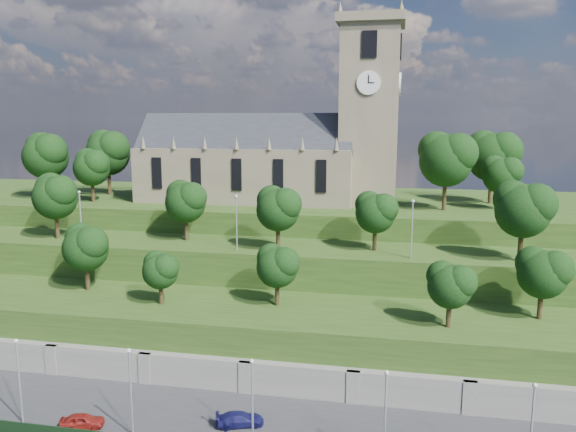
# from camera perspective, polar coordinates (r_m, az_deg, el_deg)

# --- Properties ---
(promenade) EXTENTS (160.00, 12.00, 2.00)m
(promenade) POSITION_cam_1_polar(r_m,az_deg,el_deg) (52.70, -11.54, -20.18)
(promenade) COLOR #2D2D30
(promenade) RESTS_ON ground
(retaining_wall) EXTENTS (160.00, 2.10, 5.00)m
(retaining_wall) POSITION_cam_1_polar(r_m,az_deg,el_deg) (56.89, -9.19, -16.02)
(retaining_wall) COLOR slate
(retaining_wall) RESTS_ON ground
(embankment_lower) EXTENTS (160.00, 12.00, 8.00)m
(embankment_lower) POSITION_cam_1_polar(r_m,az_deg,el_deg) (61.47, -7.23, -12.42)
(embankment_lower) COLOR #264115
(embankment_lower) RESTS_ON ground
(embankment_upper) EXTENTS (160.00, 10.00, 12.00)m
(embankment_upper) POSITION_cam_1_polar(r_m,az_deg,el_deg) (70.69, -4.44, -7.65)
(embankment_upper) COLOR #264115
(embankment_upper) RESTS_ON ground
(hilltop) EXTENTS (160.00, 32.00, 15.00)m
(hilltop) POSITION_cam_1_polar(r_m,az_deg,el_deg) (90.01, -0.85, -2.82)
(hilltop) COLOR #264115
(hilltop) RESTS_ON ground
(church) EXTENTS (38.60, 12.35, 27.60)m
(church) POSITION_cam_1_polar(r_m,az_deg,el_deg) (83.87, -0.93, 6.63)
(church) COLOR #6C604C
(church) RESTS_ON hilltop
(trees_lower) EXTENTS (67.43, 8.87, 7.62)m
(trees_lower) POSITION_cam_1_polar(r_m,az_deg,el_deg) (58.88, -6.86, -4.55)
(trees_lower) COLOR black
(trees_lower) RESTS_ON embankment_lower
(trees_upper) EXTENTS (62.52, 8.48, 8.72)m
(trees_upper) POSITION_cam_1_polar(r_m,az_deg,el_deg) (66.23, -1.33, 1.36)
(trees_upper) COLOR black
(trees_upper) RESTS_ON embankment_upper
(trees_hilltop) EXTENTS (74.58, 16.21, 10.62)m
(trees_hilltop) POSITION_cam_1_polar(r_m,az_deg,el_deg) (83.21, -1.96, 6.12)
(trees_hilltop) COLOR black
(trees_hilltop) RESTS_ON hilltop
(lamp_posts_promenade) EXTENTS (60.36, 0.36, 7.40)m
(lamp_posts_promenade) POSITION_cam_1_polar(r_m,az_deg,el_deg) (48.21, -15.71, -16.23)
(lamp_posts_promenade) COLOR #B2B2B7
(lamp_posts_promenade) RESTS_ON promenade
(lamp_posts_upper) EXTENTS (40.36, 0.36, 6.55)m
(lamp_posts_upper) POSITION_cam_1_polar(r_m,az_deg,el_deg) (65.54, -5.26, -0.18)
(lamp_posts_upper) COLOR #B2B2B7
(lamp_posts_upper) RESTS_ON embankment_upper
(car_left) EXTENTS (3.82, 2.46, 1.21)m
(car_left) POSITION_cam_1_polar(r_m,az_deg,el_deg) (52.13, -20.18, -18.95)
(car_left) COLOR maroon
(car_left) RESTS_ON promenade
(car_right) EXTENTS (4.27, 2.84, 1.15)m
(car_right) POSITION_cam_1_polar(r_m,az_deg,el_deg) (49.75, -4.92, -19.86)
(car_right) COLOR #16164D
(car_right) RESTS_ON promenade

